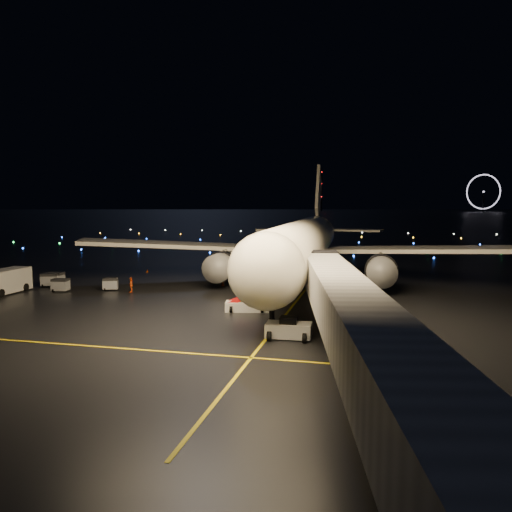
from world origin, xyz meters
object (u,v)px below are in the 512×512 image
(crew_c, at_px, (131,285))
(baggage_cart_2, at_px, (50,280))
(baggage_cart_1, at_px, (60,285))
(pushback_tug, at_px, (289,327))
(service_truck, at_px, (6,281))
(belt_loader, at_px, (247,296))
(baggage_cart_3, at_px, (55,279))
(airliner, at_px, (305,217))
(baggage_cart_0, at_px, (110,284))

(crew_c, relative_size, baggage_cart_2, 0.90)
(crew_c, relative_size, baggage_cart_1, 0.97)
(pushback_tug, xyz_separation_m, baggage_cart_2, (-35.29, 17.89, -0.00))
(baggage_cart_2, bearing_deg, service_truck, -130.61)
(belt_loader, relative_size, baggage_cart_2, 3.12)
(baggage_cart_1, distance_m, baggage_cart_3, 5.32)
(service_truck, relative_size, crew_c, 4.37)
(pushback_tug, bearing_deg, baggage_cart_2, 150.86)
(airliner, height_order, pushback_tug, airliner)
(airliner, xyz_separation_m, baggage_cart_0, (-23.17, -12.75, -8.37))
(pushback_tug, relative_size, baggage_cart_1, 1.93)
(service_truck, bearing_deg, airliner, 26.82)
(airliner, distance_m, baggage_cart_0, 27.74)
(pushback_tug, bearing_deg, crew_c, 141.74)
(belt_loader, bearing_deg, pushback_tug, -68.21)
(airliner, relative_size, baggage_cart_1, 33.37)
(airliner, relative_size, service_truck, 7.87)
(pushback_tug, distance_m, belt_loader, 10.98)
(baggage_cart_1, relative_size, baggage_cart_2, 0.93)
(baggage_cart_1, xyz_separation_m, baggage_cart_2, (-3.69, 2.99, 0.06))
(service_truck, bearing_deg, pushback_tug, -18.59)
(crew_c, xyz_separation_m, baggage_cart_0, (-3.31, 0.81, -0.17))
(belt_loader, xyz_separation_m, baggage_cart_0, (-20.12, 8.09, -0.81))
(airliner, bearing_deg, service_truck, -154.92)
(airliner, xyz_separation_m, service_truck, (-34.57, -17.73, -7.64))
(service_truck, distance_m, crew_c, 15.29)
(pushback_tug, xyz_separation_m, service_truck, (-37.42, 12.34, 0.62))
(baggage_cart_1, bearing_deg, baggage_cart_2, 132.72)
(service_truck, xyz_separation_m, crew_c, (14.71, 4.16, -0.57))
(airliner, height_order, baggage_cart_2, airliner)
(crew_c, bearing_deg, baggage_cart_0, -125.07)
(baggage_cart_0, bearing_deg, service_truck, -178.47)
(pushback_tug, height_order, service_truck, service_truck)
(baggage_cart_3, bearing_deg, baggage_cart_1, -51.64)
(baggage_cart_2, height_order, baggage_cart_3, baggage_cart_3)
(belt_loader, xyz_separation_m, baggage_cart_3, (-29.23, 9.65, -0.69))
(baggage_cart_0, relative_size, baggage_cart_2, 0.87)
(belt_loader, xyz_separation_m, service_truck, (-31.52, 3.11, -0.07))
(airliner, xyz_separation_m, baggage_cart_3, (-32.28, -11.19, -8.26))
(airliner, distance_m, service_truck, 39.59)
(belt_loader, relative_size, baggage_cart_0, 3.58)
(crew_c, bearing_deg, baggage_cart_2, -117.56)
(belt_loader, relative_size, service_truck, 0.79)
(baggage_cart_3, bearing_deg, pushback_tug, -31.53)
(airliner, distance_m, belt_loader, 22.38)
(crew_c, xyz_separation_m, baggage_cart_3, (-12.42, 2.37, -0.05))
(belt_loader, height_order, baggage_cart_2, belt_loader)
(pushback_tug, distance_m, baggage_cart_2, 39.56)
(service_truck, bearing_deg, baggage_cart_2, 68.63)
(belt_loader, bearing_deg, baggage_cart_3, 150.97)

